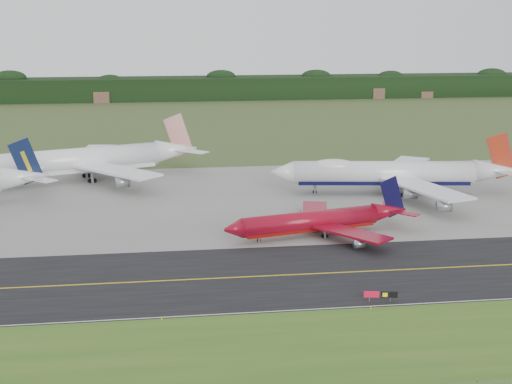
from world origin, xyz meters
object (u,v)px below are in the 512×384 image
object	(u,v)px
jet_star_tail	(87,160)
taxiway_sign	(381,295)
jet_ba_747	(393,173)
jet_red_737	(320,221)

from	to	relation	value
jet_star_tail	taxiway_sign	world-z (taller)	jet_star_tail
jet_star_tail	taxiway_sign	distance (m)	109.94
jet_ba_747	jet_star_tail	size ratio (longest dim) A/B	1.01
jet_ba_747	jet_star_tail	world-z (taller)	jet_star_tail
jet_red_737	jet_star_tail	distance (m)	79.01
jet_red_737	jet_star_tail	size ratio (longest dim) A/B	0.65
jet_ba_747	jet_red_737	xyz separation A→B (m)	(-26.04, -32.32, -2.37)
jet_red_737	jet_ba_747	bearing A→B (deg)	51.14
jet_star_tail	jet_ba_747	bearing A→B (deg)	-18.41
jet_ba_747	jet_red_737	bearing A→B (deg)	-128.86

